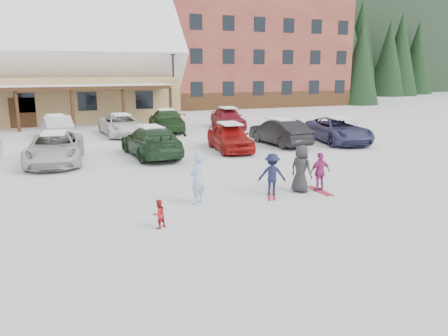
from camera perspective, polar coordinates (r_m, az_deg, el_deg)
name	(u,v)px	position (r m, az deg, el deg)	size (l,w,h in m)	color
ground	(227,206)	(13.88, 0.35, -4.98)	(160.00, 160.00, 0.00)	silver
alpine_hotel	(221,31)	(53.98, -0.46, 17.49)	(31.48, 14.01, 21.48)	maroon
lamp_post	(173,82)	(36.92, -6.62, 11.12)	(0.50, 0.25, 5.61)	black
conifer_1	(361,52)	(56.41, 17.48, 14.31)	(4.84, 4.84, 11.22)	black
conifer_3	(142,62)	(57.33, -10.65, 13.49)	(3.96, 3.96, 9.18)	black
conifer_4	(323,53)	(70.10, 12.82, 14.40)	(5.06, 5.06, 11.73)	black
adult_skier	(197,178)	(13.89, -3.54, -1.38)	(0.62, 0.40, 1.69)	#92AED9
toddler_red	(159,214)	(12.03, -8.53, -5.95)	(0.39, 0.31, 0.81)	#B02124
child_navy	(272,174)	(14.97, 6.30, -0.84)	(0.94, 0.54, 1.45)	#151938
skis_child_navy	(272,195)	(15.16, 6.23, -3.46)	(0.20, 1.40, 0.03)	#B3192F
child_magenta	(320,172)	(15.73, 12.44, -0.51)	(0.82, 0.34, 1.40)	#A72A79
skis_child_magenta	(319,191)	(15.90, 12.32, -2.91)	(0.20, 1.40, 0.03)	#B3192F
bystander_dark	(301,169)	(15.47, 10.02, -0.10)	(0.82, 0.53, 1.68)	#29282B
parked_car_2	(55,148)	(21.41, -21.20, 2.45)	(2.36, 5.12, 1.42)	beige
parked_car_3	(151,142)	(21.84, -9.49, 3.42)	(2.08, 5.12, 1.49)	#1D371F
parked_car_4	(230,137)	(23.13, 0.77, 4.08)	(1.72, 4.26, 1.45)	#A41513
parked_car_5	(280,132)	(25.08, 7.29, 4.68)	(1.55, 4.45, 1.47)	black
parked_car_6	(338,130)	(26.57, 14.67, 4.81)	(2.42, 5.24, 1.46)	navy
parked_car_9	(56,127)	(29.14, -21.05, 5.03)	(1.53, 4.38, 1.44)	silver
parked_car_10	(122,125)	(29.19, -13.24, 5.49)	(2.29, 4.97, 1.38)	white
parked_car_11	(166,121)	(30.55, -7.54, 6.16)	(2.12, 5.23, 1.52)	#203E1D
parked_car_12	(228,118)	(31.95, 0.52, 6.56)	(1.78, 4.43, 1.51)	maroon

